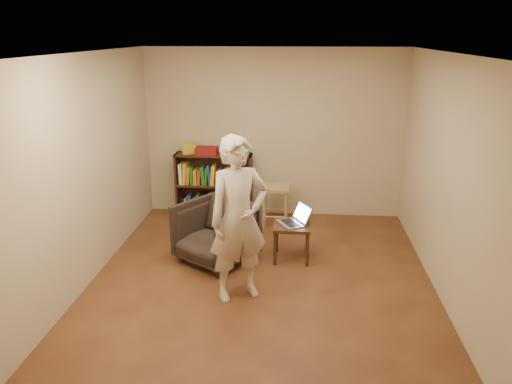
# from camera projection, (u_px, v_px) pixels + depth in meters

# --- Properties ---
(floor) EXTENTS (4.50, 4.50, 0.00)m
(floor) POSITION_uv_depth(u_px,v_px,m) (262.00, 277.00, 5.99)
(floor) COLOR #492417
(floor) RESTS_ON ground
(ceiling) EXTENTS (4.50, 4.50, 0.00)m
(ceiling) POSITION_uv_depth(u_px,v_px,m) (263.00, 53.00, 5.19)
(ceiling) COLOR white
(ceiling) RESTS_ON wall_back
(wall_back) EXTENTS (4.00, 0.00, 4.00)m
(wall_back) POSITION_uv_depth(u_px,v_px,m) (274.00, 134.00, 7.72)
(wall_back) COLOR #C5BB95
(wall_back) RESTS_ON floor
(wall_left) EXTENTS (0.00, 4.50, 4.50)m
(wall_left) POSITION_uv_depth(u_px,v_px,m) (90.00, 169.00, 5.76)
(wall_left) COLOR #C5BB95
(wall_left) RESTS_ON floor
(wall_right) EXTENTS (0.00, 4.50, 4.50)m
(wall_right) POSITION_uv_depth(u_px,v_px,m) (445.00, 177.00, 5.42)
(wall_right) COLOR #C5BB95
(wall_right) RESTS_ON floor
(bookshelf) EXTENTS (1.20, 0.30, 1.00)m
(bookshelf) POSITION_uv_depth(u_px,v_px,m) (214.00, 188.00, 7.92)
(bookshelf) COLOR black
(bookshelf) RESTS_ON floor
(box_yellow) EXTENTS (0.22, 0.18, 0.16)m
(box_yellow) POSITION_uv_depth(u_px,v_px,m) (189.00, 148.00, 7.74)
(box_yellow) COLOR gold
(box_yellow) RESTS_ON bookshelf
(red_cloth) EXTENTS (0.33, 0.24, 0.11)m
(red_cloth) POSITION_uv_depth(u_px,v_px,m) (207.00, 151.00, 7.70)
(red_cloth) COLOR maroon
(red_cloth) RESTS_ON bookshelf
(box_green) EXTENTS (0.14, 0.14, 0.14)m
(box_green) POSITION_uv_depth(u_px,v_px,m) (229.00, 150.00, 7.69)
(box_green) COLOR #1F671B
(box_green) RESTS_ON bookshelf
(box_white) EXTENTS (0.12, 0.12, 0.08)m
(box_white) POSITION_uv_depth(u_px,v_px,m) (244.00, 152.00, 7.66)
(box_white) COLOR white
(box_white) RESTS_ON bookshelf
(stool) EXTENTS (0.42, 0.42, 0.60)m
(stool) POSITION_uv_depth(u_px,v_px,m) (275.00, 193.00, 7.52)
(stool) COLOR #A37E4F
(stool) RESTS_ON floor
(armchair) EXTENTS (1.16, 1.17, 0.78)m
(armchair) POSITION_uv_depth(u_px,v_px,m) (216.00, 232.00, 6.31)
(armchair) COLOR black
(armchair) RESTS_ON floor
(side_table) EXTENTS (0.47, 0.47, 0.48)m
(side_table) POSITION_uv_depth(u_px,v_px,m) (292.00, 230.00, 6.36)
(side_table) COLOR black
(side_table) RESTS_ON floor
(laptop) EXTENTS (0.47, 0.47, 0.24)m
(laptop) POSITION_uv_depth(u_px,v_px,m) (295.00, 219.00, 6.35)
(laptop) COLOR silver
(laptop) RESTS_ON side_table
(person) EXTENTS (0.79, 0.70, 1.81)m
(person) POSITION_uv_depth(u_px,v_px,m) (239.00, 219.00, 5.30)
(person) COLOR beige
(person) RESTS_ON floor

